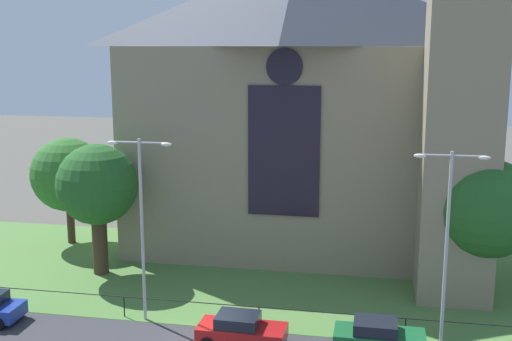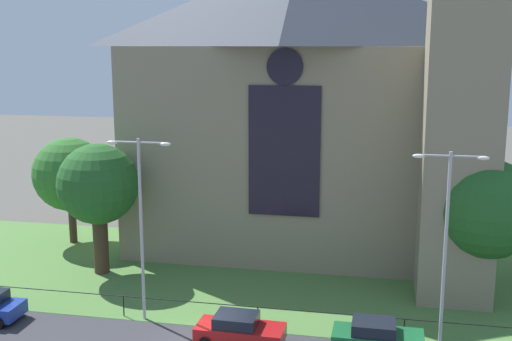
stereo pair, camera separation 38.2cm
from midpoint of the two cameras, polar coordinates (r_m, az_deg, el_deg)
ground at (r=40.55m, az=-0.28°, el=-9.19°), size 160.00×160.00×0.00m
grass_verge at (r=38.72m, az=-0.89°, el=-10.19°), size 120.00×20.00×0.01m
church_building at (r=43.82m, az=4.92°, el=6.12°), size 23.20×16.20×26.00m
iron_railing at (r=33.00m, az=0.50°, el=-12.30°), size 28.95×0.07×1.13m
tree_right_near at (r=36.80m, az=20.18°, el=-3.32°), size 5.45×5.45×8.11m
tree_left_far at (r=47.34m, az=-16.02°, el=-0.33°), size 5.25×5.25×7.66m
tree_left_near at (r=40.38m, az=-13.63°, el=-1.31°), size 4.99×4.99×8.19m
streetlamp_near at (r=32.89m, az=-9.91°, el=-3.37°), size 3.37×0.26×9.54m
streetlamp_far at (r=30.92m, az=16.95°, el=-4.81°), size 3.37×0.26×9.37m
parked_car_red at (r=31.42m, az=-1.13°, el=-14.01°), size 4.24×2.09×1.51m
parked_car_green at (r=31.28m, az=11.06°, el=-14.34°), size 4.21×2.04×1.51m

